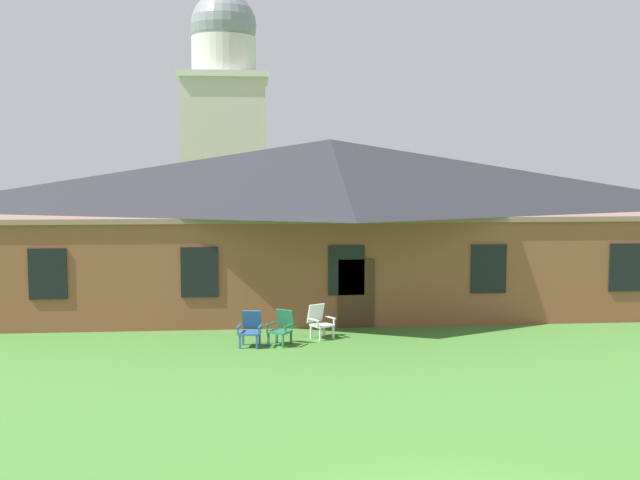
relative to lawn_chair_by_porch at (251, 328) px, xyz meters
name	(u,v)px	position (x,y,z in m)	size (l,w,h in m)	color
brick_building	(330,219)	(2.89, 7.17, 2.51)	(22.89, 10.40, 5.90)	brown
dome_tower	(225,129)	(-1.63, 25.62, 6.74)	(5.18, 5.18, 16.10)	beige
lawn_chair_by_porch	(251,328)	(0.00, 0.00, 0.00)	(0.71, 0.75, 0.96)	#2D5693
lawn_chair_near_door	(282,327)	(0.86, 0.10, 0.00)	(0.84, 0.87, 0.96)	#28704C
lawn_chair_left_end	(319,321)	(1.96, 0.85, 0.00)	(0.84, 0.86, 0.96)	white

